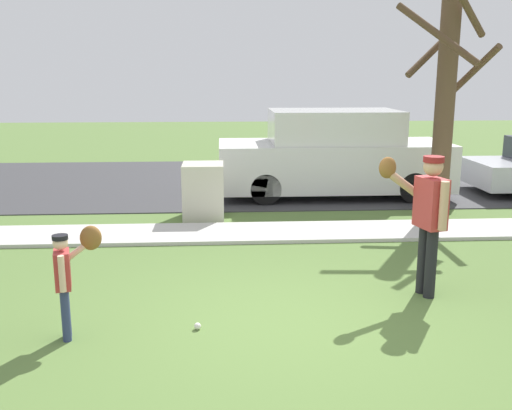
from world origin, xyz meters
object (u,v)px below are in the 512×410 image
at_px(person_adult, 427,210).
at_px(utility_cabinet, 203,191).
at_px(person_child, 69,269).
at_px(parked_van_white, 333,156).
at_px(street_tree_near, 446,98).
at_px(baseball, 198,326).

distance_m(person_adult, utility_cabinet, 4.98).
bearing_deg(person_child, parked_van_white, 46.50).
xyz_separation_m(person_adult, street_tree_near, (1.73, 4.09, 1.14)).
xyz_separation_m(person_adult, baseball, (-2.71, -0.84, -1.04)).
height_order(utility_cabinet, street_tree_near, street_tree_near).
distance_m(person_adult, street_tree_near, 4.58).
xyz_separation_m(baseball, street_tree_near, (4.44, 4.93, 2.18)).
distance_m(baseball, street_tree_near, 6.98).
xyz_separation_m(baseball, utility_cabinet, (-0.07, 4.93, 0.48)).
bearing_deg(person_adult, parked_van_white, -103.54).
bearing_deg(utility_cabinet, person_adult, -55.78).
bearing_deg(person_adult, baseball, 3.80).
bearing_deg(street_tree_near, parked_van_white, 132.35).
distance_m(baseball, parked_van_white, 7.38).
relative_size(person_child, utility_cabinet, 1.10).
height_order(person_adult, street_tree_near, street_tree_near).
bearing_deg(baseball, person_child, -175.91).
relative_size(person_adult, street_tree_near, 0.42).
bearing_deg(utility_cabinet, parked_van_white, 33.75).
distance_m(utility_cabinet, street_tree_near, 4.82).
height_order(person_child, parked_van_white, parked_van_white).
height_order(person_adult, parked_van_white, parked_van_white).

